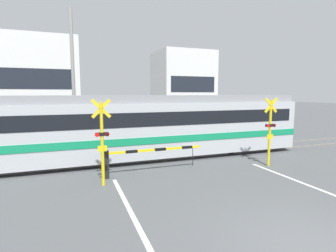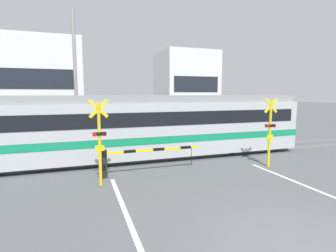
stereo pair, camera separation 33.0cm
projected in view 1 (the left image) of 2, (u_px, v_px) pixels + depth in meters
name	position (u px, v px, depth m)	size (l,w,h in m)	color
ground_plane	(314.00, 251.00, 5.44)	(160.00, 160.00, 0.00)	#56595B
rail_track_near	(172.00, 159.00, 13.00)	(50.00, 0.10, 0.08)	gray
rail_track_far	(163.00, 152.00, 14.33)	(50.00, 0.10, 0.08)	gray
commuter_train	(116.00, 126.00, 12.55)	(19.54, 2.69, 3.16)	#B7BCC1
crossing_barrier_near	(134.00, 156.00, 10.39)	(4.09, 0.20, 1.10)	black
crossing_barrier_far	(186.00, 132.00, 17.09)	(4.09, 0.20, 1.10)	black
crossing_signal_left	(102.00, 138.00, 9.11)	(0.68, 0.15, 3.08)	yellow
crossing_signal_right	(270.00, 129.00, 11.64)	(0.68, 0.15, 3.08)	yellow
pedestrian	(148.00, 124.00, 20.18)	(0.38, 0.22, 1.55)	#33384C
building_left_of_street	(35.00, 85.00, 22.86)	(7.26, 5.36, 7.99)	white
building_right_of_street	(182.00, 89.00, 27.72)	(5.48, 5.36, 7.52)	white
utility_pole_streetside	(73.00, 78.00, 16.65)	(0.22, 0.22, 8.51)	gray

